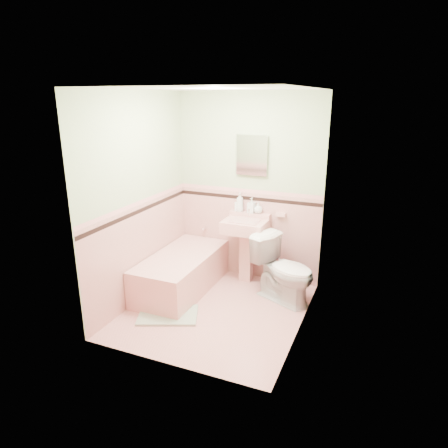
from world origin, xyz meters
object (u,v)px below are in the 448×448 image
at_px(sink, 245,252).
at_px(soap_bottle_mid, 252,205).
at_px(soap_bottle_left, 240,202).
at_px(toilet, 284,270).
at_px(bucket, 276,275).
at_px(shoe, 159,308).
at_px(bathtub, 182,273).
at_px(medicine_cabinet, 252,155).
at_px(soap_bottle_right, 258,208).

height_order(sink, soap_bottle_mid, soap_bottle_mid).
bearing_deg(soap_bottle_left, toilet, -32.22).
distance_m(sink, soap_bottle_mid, 0.63).
xyz_separation_m(bucket, shoe, (-1.05, -1.27, -0.07)).
xyz_separation_m(bathtub, soap_bottle_mid, (0.70, 0.71, 0.82)).
bearing_deg(sink, bucket, 13.89).
xyz_separation_m(sink, toilet, (0.62, -0.31, -0.03)).
distance_m(medicine_cabinet, soap_bottle_left, 0.65).
bearing_deg(bathtub, toilet, 9.73).
height_order(soap_bottle_left, soap_bottle_right, soap_bottle_left).
distance_m(bucket, shoe, 1.65).
bearing_deg(shoe, toilet, 57.68).
height_order(sink, soap_bottle_left, soap_bottle_left).
distance_m(medicine_cabinet, soap_bottle_right, 0.70).
relative_size(toilet, shoe, 5.93).
relative_size(bathtub, medicine_cabinet, 3.06).
bearing_deg(medicine_cabinet, toilet, -39.65).
height_order(soap_bottle_mid, soap_bottle_right, soap_bottle_mid).
distance_m(soap_bottle_left, soap_bottle_right, 0.27).
xyz_separation_m(soap_bottle_mid, toilet, (0.60, -0.49, -0.63)).
relative_size(sink, soap_bottle_right, 6.03).
distance_m(medicine_cabinet, shoe, 2.24).
bearing_deg(sink, soap_bottle_right, 57.96).
height_order(soap_bottle_left, shoe, soap_bottle_left).
relative_size(bathtub, shoe, 10.96).
distance_m(medicine_cabinet, toilet, 1.53).
height_order(toilet, bucket, toilet).
height_order(medicine_cabinet, soap_bottle_mid, medicine_cabinet).
xyz_separation_m(soap_bottle_mid, soap_bottle_right, (0.09, 0.00, -0.03)).
xyz_separation_m(soap_bottle_left, soap_bottle_mid, (0.17, 0.00, -0.03)).
height_order(soap_bottle_left, bucket, soap_bottle_left).
bearing_deg(soap_bottle_left, bucket, -8.08).
height_order(bathtub, shoe, bathtub).
xyz_separation_m(bathtub, soap_bottle_left, (0.53, 0.71, 0.84)).
relative_size(bathtub, soap_bottle_right, 10.30).
distance_m(sink, shoe, 1.39).
xyz_separation_m(bathtub, soap_bottle_right, (0.79, 0.71, 0.79)).
height_order(sink, shoe, sink).
bearing_deg(toilet, soap_bottle_right, 70.52).
bearing_deg(shoe, bucket, 73.76).
height_order(toilet, shoe, toilet).
bearing_deg(soap_bottle_right, toilet, -43.62).
height_order(sink, soap_bottle_right, soap_bottle_right).
bearing_deg(soap_bottle_left, sink, -50.42).
height_order(soap_bottle_mid, toilet, soap_bottle_mid).
bearing_deg(shoe, bathtub, 116.57).
relative_size(sink, shoe, 6.42).
distance_m(sink, soap_bottle_right, 0.61).
relative_size(bathtub, bucket, 6.04).
relative_size(medicine_cabinet, toilet, 0.60).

